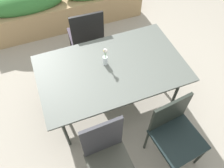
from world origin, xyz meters
TOP-DOWN VIEW (x-y plane):
  - ground_plane at (0.00, 0.00)m, footprint 12.00×12.00m
  - dining_table at (0.00, -0.07)m, footprint 1.68×1.02m
  - chair_near_left at (-0.38, -0.93)m, footprint 0.44×0.44m
  - chair_near_right at (0.37, -0.94)m, footprint 0.52×0.52m
  - chair_far_side at (-0.06, 0.79)m, footprint 0.49×0.49m
  - flower_vase at (-0.05, 0.01)m, footprint 0.06×0.06m
  - planter_box at (-0.12, 1.82)m, footprint 2.73×0.47m

SIDE VIEW (x-z plane):
  - ground_plane at x=0.00m, z-range 0.00..0.00m
  - planter_box at x=-0.12m, z-range -0.02..0.79m
  - chair_near_right at x=0.37m, z-range 0.08..0.98m
  - chair_near_left at x=-0.38m, z-range 0.05..1.05m
  - chair_far_side at x=-0.06m, z-range 0.06..1.06m
  - dining_table at x=0.00m, z-range 0.34..1.10m
  - flower_vase at x=-0.05m, z-range 0.74..0.99m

